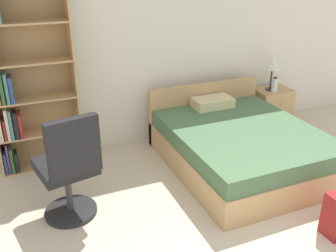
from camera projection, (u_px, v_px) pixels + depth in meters
wall_back at (149, 41)px, 4.59m from camera, size 9.00×0.06×2.60m
bookshelf at (21, 82)px, 3.97m from camera, size 0.91×0.29×2.03m
bed at (238, 144)px, 4.33m from camera, size 1.55×1.90×0.74m
office_chair at (69, 170)px, 3.28m from camera, size 0.57×0.64×1.07m
nightstand at (271, 107)px, 5.43m from camera, size 0.52×0.40×0.53m
table_lamp at (273, 63)px, 5.13m from camera, size 0.23×0.23×0.50m
water_bottle at (275, 85)px, 5.17m from camera, size 0.08×0.08×0.21m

